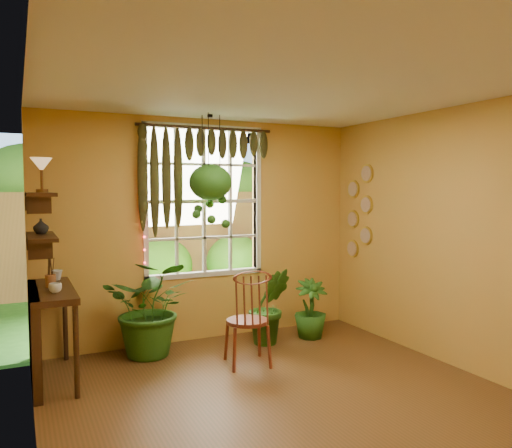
{
  "coord_description": "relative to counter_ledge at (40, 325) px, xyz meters",
  "views": [
    {
      "loc": [
        -2.08,
        -3.52,
        1.85
      ],
      "look_at": [
        0.17,
        1.15,
        1.49
      ],
      "focal_mm": 35.0,
      "sensor_mm": 36.0,
      "label": 1
    }
  ],
  "objects": [
    {
      "name": "floor",
      "position": [
        1.91,
        -1.6,
        -0.55
      ],
      "size": [
        4.5,
        4.5,
        0.0
      ],
      "primitive_type": "plane",
      "color": "brown",
      "rests_on": "ground"
    },
    {
      "name": "ceiling",
      "position": [
        1.91,
        -1.6,
        2.15
      ],
      "size": [
        4.5,
        4.5,
        0.0
      ],
      "primitive_type": "plane",
      "rotation": [
        3.14,
        0.0,
        0.0
      ],
      "color": "silver",
      "rests_on": "wall_back"
    },
    {
      "name": "wall_back",
      "position": [
        1.91,
        0.65,
        0.8
      ],
      "size": [
        4.0,
        0.0,
        4.0
      ],
      "primitive_type": "plane",
      "rotation": [
        1.57,
        0.0,
        0.0
      ],
      "color": "gold",
      "rests_on": "floor"
    },
    {
      "name": "wall_plates",
      "position": [
        3.89,
        0.19,
        1.0
      ],
      "size": [
        0.04,
        0.32,
        1.1
      ],
      "primitive_type": null,
      "color": "beige",
      "rests_on": "wall_right"
    },
    {
      "name": "hanging_basket",
      "position": [
        1.84,
        0.27,
        1.35
      ],
      "size": [
        0.49,
        0.49,
        1.32
      ],
      "color": "black",
      "rests_on": "ceiling"
    },
    {
      "name": "window",
      "position": [
        1.91,
        0.68,
        1.15
      ],
      "size": [
        1.52,
        0.1,
        1.86
      ],
      "color": "silver",
      "rests_on": "wall_back"
    },
    {
      "name": "brush_jar",
      "position": [
        0.11,
        0.07,
        0.49
      ],
      "size": [
        0.1,
        0.1,
        0.36
      ],
      "color": "brown",
      "rests_on": "counter_ledge"
    },
    {
      "name": "string_lights",
      "position": [
        1.15,
        0.59,
        1.2
      ],
      "size": [
        0.03,
        0.03,
        1.54
      ],
      "primitive_type": null,
      "color": "#FF2633",
      "rests_on": "window"
    },
    {
      "name": "backyard",
      "position": [
        2.15,
        5.27,
        0.73
      ],
      "size": [
        14.0,
        10.0,
        12.0
      ],
      "color": "#1C4F16",
      "rests_on": "ground"
    },
    {
      "name": "shelf_upper",
      "position": [
        0.03,
        0.0,
        1.25
      ],
      "size": [
        0.25,
        0.9,
        0.04
      ],
      "primitive_type": "cube",
      "color": "#36220E",
      "rests_on": "wall_left"
    },
    {
      "name": "tiffany_lamp",
      "position": [
        0.05,
        -0.11,
        1.5
      ],
      "size": [
        0.19,
        0.19,
        0.32
      ],
      "color": "brown",
      "rests_on": "shelf_upper"
    },
    {
      "name": "shelf_vase",
      "position": [
        0.04,
        0.12,
        0.94
      ],
      "size": [
        0.15,
        0.15,
        0.15
      ],
      "primitive_type": "imported",
      "rotation": [
        0.0,
        0.0,
        -0.03
      ],
      "color": "#B2AD99",
      "rests_on": "shelf_lower"
    },
    {
      "name": "cup_b",
      "position": [
        0.19,
        0.44,
        0.4
      ],
      "size": [
        0.15,
        0.15,
        0.11
      ],
      "primitive_type": "imported",
      "rotation": [
        0.0,
        0.0,
        -0.44
      ],
      "color": "beige",
      "rests_on": "counter_ledge"
    },
    {
      "name": "potted_plant_mid",
      "position": [
        2.52,
        0.1,
        -0.1
      ],
      "size": [
        0.58,
        0.51,
        0.91
      ],
      "primitive_type": "imported",
      "rotation": [
        0.0,
        0.0,
        -0.24
      ],
      "color": "#174713",
      "rests_on": "floor"
    },
    {
      "name": "counter_ledge",
      "position": [
        0.0,
        0.0,
        0.0
      ],
      "size": [
        0.4,
        1.2,
        0.9
      ],
      "color": "#36220E",
      "rests_on": "floor"
    },
    {
      "name": "cup_a",
      "position": [
        0.13,
        -0.25,
        0.39
      ],
      "size": [
        0.14,
        0.14,
        0.09
      ],
      "primitive_type": "imported",
      "rotation": [
        0.0,
        0.0,
        0.28
      ],
      "color": "silver",
      "rests_on": "counter_ledge"
    },
    {
      "name": "potted_plant_right",
      "position": [
        3.09,
        0.1,
        -0.19
      ],
      "size": [
        0.45,
        0.45,
        0.73
      ],
      "primitive_type": "imported",
      "rotation": [
        0.0,
        0.0,
        -0.12
      ],
      "color": "#174713",
      "rests_on": "floor"
    },
    {
      "name": "potted_plant_left",
      "position": [
        1.15,
        0.28,
        -0.01
      ],
      "size": [
        1.24,
        1.18,
        1.09
      ],
      "primitive_type": "imported",
      "rotation": [
        0.0,
        0.0,
        -0.43
      ],
      "color": "#174713",
      "rests_on": "floor"
    },
    {
      "name": "valance_vine",
      "position": [
        1.82,
        0.56,
        1.73
      ],
      "size": [
        1.7,
        0.12,
        1.1
      ],
      "color": "#36220E",
      "rests_on": "window"
    },
    {
      "name": "shelf_lower",
      "position": [
        0.03,
        0.0,
        0.85
      ],
      "size": [
        0.25,
        0.9,
        0.04
      ],
      "primitive_type": "cube",
      "color": "#36220E",
      "rests_on": "wall_left"
    },
    {
      "name": "wall_right",
      "position": [
        3.91,
        -1.6,
        0.8
      ],
      "size": [
        0.0,
        4.5,
        4.5
      ],
      "primitive_type": "plane",
      "rotation": [
        1.57,
        0.0,
        -1.57
      ],
      "color": "gold",
      "rests_on": "floor"
    },
    {
      "name": "wall_left",
      "position": [
        -0.09,
        -1.6,
        0.8
      ],
      "size": [
        0.0,
        4.5,
        4.5
      ],
      "primitive_type": "plane",
      "rotation": [
        1.57,
        0.0,
        1.57
      ],
      "color": "gold",
      "rests_on": "floor"
    },
    {
      "name": "windsor_chair",
      "position": [
        1.98,
        -0.45,
        -0.21
      ],
      "size": [
        0.51,
        0.53,
        1.18
      ],
      "rotation": [
        0.0,
        0.0,
        -0.17
      ],
      "color": "maroon",
      "rests_on": "floor"
    }
  ]
}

